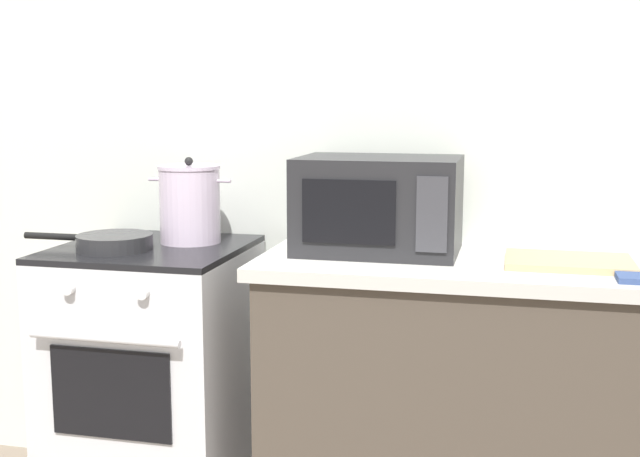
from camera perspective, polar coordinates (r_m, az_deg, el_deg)
The scene contains 8 objects.
back_wall at distance 2.85m, azimuth 3.23°, elevation 6.06°, with size 4.40×0.10×2.50m, color silver.
lower_cabinet_right at distance 2.63m, azimuth 14.90°, elevation -12.62°, with size 1.64×0.56×0.88m, color #4C4238.
countertop_right at distance 2.50m, azimuth 15.33°, elevation -2.77°, with size 1.70×0.60×0.04m, color beige.
stove at distance 2.85m, azimuth -11.50°, elevation -10.33°, with size 0.60×0.64×0.92m.
stock_pot at distance 2.76m, azimuth -9.10°, elevation 1.71°, with size 0.29×0.21×0.29m.
frying_pan at distance 2.69m, azimuth -14.31°, elevation -0.92°, with size 0.44×0.24×0.05m.
microwave at distance 2.56m, azimuth 4.14°, elevation 1.67°, with size 0.50×0.37×0.30m.
cutting_board at distance 2.48m, azimuth 17.02°, elevation -2.24°, with size 0.36×0.26×0.02m, color tan.
Camera 1 is at (0.82, -1.83, 1.40)m, focal length 45.71 mm.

